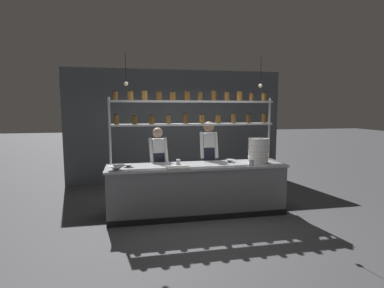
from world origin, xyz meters
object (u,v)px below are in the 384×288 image
spice_shelf_unit (193,114)px  prep_bowl_center_front (116,168)px  serving_cup_by_board (178,162)px  chef_left (158,162)px  prep_bowl_near_left (230,161)px  chef_center (209,156)px  container_stack (258,150)px  serving_cup_front (252,163)px  cutting_board (178,168)px  prep_bowl_center_back (128,166)px

spice_shelf_unit → prep_bowl_center_front: size_ratio=10.77×
spice_shelf_unit → serving_cup_by_board: (-0.32, -0.23, -0.86)m
chef_left → prep_bowl_center_front: bearing=-140.0°
prep_bowl_near_left → prep_bowl_center_front: bearing=-169.9°
chef_center → serving_cup_by_board: chef_center is taller
chef_left → container_stack: bearing=-24.3°
prep_bowl_near_left → serving_cup_front: serving_cup_front is taller
spice_shelf_unit → container_stack: spice_shelf_unit is taller
container_stack → cutting_board: bearing=-171.5°
chef_left → serving_cup_by_board: 0.58m
spice_shelf_unit → prep_bowl_center_back: size_ratio=17.94×
container_stack → prep_bowl_center_front: container_stack is taller
container_stack → serving_cup_front: container_stack is taller
prep_bowl_center_back → chef_center: bearing=19.5°
prep_bowl_center_back → serving_cup_front: serving_cup_front is taller
serving_cup_front → chef_left: bearing=153.2°
chef_center → spice_shelf_unit: bearing=-138.5°
prep_bowl_center_back → serving_cup_by_board: 0.89m
chef_center → prep_bowl_near_left: (0.30, -0.46, -0.02)m
cutting_board → prep_bowl_near_left: (1.06, 0.39, 0.01)m
chef_center → serving_cup_by_board: size_ratio=17.98×
prep_bowl_center_back → chef_left: bearing=43.5°
chef_left → cutting_board: chef_left is taller
prep_bowl_center_front → cutting_board: bearing=-1.3°
container_stack → cutting_board: 1.60m
chef_center → serving_cup_front: 1.02m
spice_shelf_unit → prep_bowl_center_back: bearing=-166.5°
container_stack → prep_bowl_center_front: bearing=-175.3°
spice_shelf_unit → serving_cup_front: (0.96, -0.57, -0.86)m
chef_center → prep_bowl_center_back: 1.69m
spice_shelf_unit → chef_left: spice_shelf_unit is taller
container_stack → prep_bowl_center_back: 2.41m
prep_bowl_center_front → spice_shelf_unit: bearing=21.6°
chef_center → serving_cup_front: size_ratio=16.77×
chef_center → container_stack: size_ratio=3.63×
container_stack → cutting_board: (-1.56, -0.23, -0.22)m
spice_shelf_unit → prep_bowl_center_back: spice_shelf_unit is taller
prep_bowl_near_left → serving_cup_front: size_ratio=1.82×
chef_left → prep_bowl_near_left: size_ratio=8.60×
cutting_board → prep_bowl_near_left: 1.13m
prep_bowl_near_left → serving_cup_front: (0.28, -0.39, 0.03)m
spice_shelf_unit → serving_cup_by_board: spice_shelf_unit is taller
spice_shelf_unit → prep_bowl_center_front: spice_shelf_unit is taller
prep_bowl_center_back → prep_bowl_near_left: bearing=3.2°
cutting_board → prep_bowl_near_left: prep_bowl_near_left is taller
cutting_board → prep_bowl_center_front: size_ratio=1.38×
chef_center → prep_bowl_center_back: chef_center is taller
serving_cup_front → serving_cup_by_board: (-1.28, 0.34, -0.00)m
chef_left → prep_bowl_near_left: bearing=-24.4°
chef_center → prep_bowl_near_left: bearing=-50.6°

